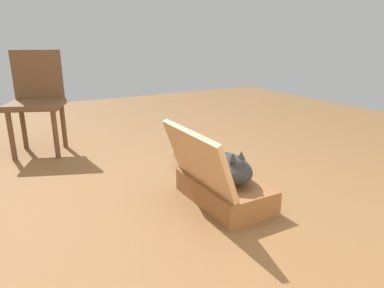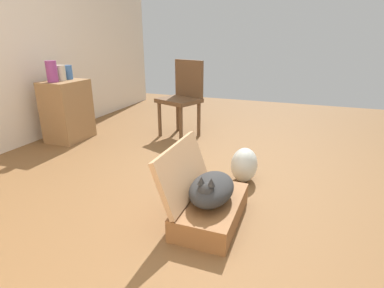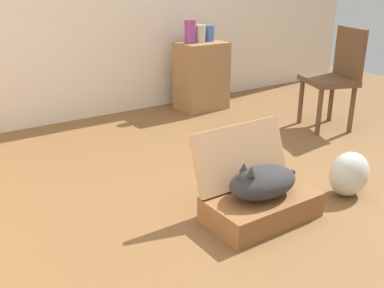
{
  "view_description": "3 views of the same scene",
  "coord_description": "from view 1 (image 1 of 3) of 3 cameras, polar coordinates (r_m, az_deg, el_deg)",
  "views": [
    {
      "loc": [
        -2.1,
        0.92,
        1.04
      ],
      "look_at": [
        -0.37,
        -0.05,
        0.42
      ],
      "focal_mm": 32.34,
      "sensor_mm": 36.0,
      "label": 1
    },
    {
      "loc": [
        -2.1,
        -0.77,
        1.18
      ],
      "look_at": [
        -0.31,
        -0.1,
        0.5
      ],
      "focal_mm": 28.12,
      "sensor_mm": 36.0,
      "label": 2
    },
    {
      "loc": [
        -2.0,
        -1.92,
        1.33
      ],
      "look_at": [
        -0.55,
        0.24,
        0.34
      ],
      "focal_mm": 40.81,
      "sensor_mm": 36.0,
      "label": 3
    }
  ],
  "objects": [
    {
      "name": "plastic_bag_white",
      "position": [
        2.84,
        -0.9,
        -0.95
      ],
      "size": [
        0.29,
        0.22,
        0.29
      ],
      "primitive_type": "ellipsoid",
      "color": "silver",
      "rests_on": "ground"
    },
    {
      "name": "cat",
      "position": [
        2.22,
        5.58,
        -3.81
      ],
      "size": [
        0.52,
        0.28,
        0.22
      ],
      "color": "#2D2D2D",
      "rests_on": "suitcase_base"
    },
    {
      "name": "ground_plane",
      "position": [
        2.52,
        -5.13,
        -7.14
      ],
      "size": [
        7.68,
        7.68,
        0.0
      ],
      "primitive_type": "plane",
      "color": "brown",
      "rests_on": "ground"
    },
    {
      "name": "suitcase_lid",
      "position": [
        2.09,
        0.94,
        -2.36
      ],
      "size": [
        0.66,
        0.16,
        0.37
      ],
      "primitive_type": "cube",
      "rotation": [
        1.23,
        0.0,
        0.0
      ],
      "color": "tan",
      "rests_on": "suitcase_base"
    },
    {
      "name": "suitcase_base",
      "position": [
        2.29,
        5.36,
        -7.62
      ],
      "size": [
        0.66,
        0.37,
        0.15
      ],
      "primitive_type": "cube",
      "color": "brown",
      "rests_on": "ground"
    },
    {
      "name": "chair",
      "position": [
        3.47,
        -24.22,
        7.02
      ],
      "size": [
        0.54,
        0.57,
        0.93
      ],
      "rotation": [
        0.0,
        0.0,
        -1.94
      ],
      "color": "brown",
      "rests_on": "ground"
    }
  ]
}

